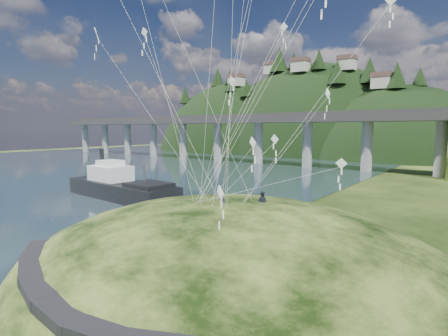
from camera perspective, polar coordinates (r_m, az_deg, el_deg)
The scene contains 10 objects.
ground at distance 31.41m, azimuth -12.89°, elevation -13.29°, with size 320.00×320.00×0.00m, color black.
water at distance 107.20m, azimuth -25.30°, elevation 0.20°, with size 240.00×240.00×0.00m, color #2B444F.
grass_hill at distance 28.23m, azimuth 1.61°, elevation -18.76°, with size 36.00×32.00×13.00m.
footpath at distance 19.76m, azimuth -21.41°, elevation -19.29°, with size 22.29×5.84×0.83m.
bridge at distance 101.60m, azimuth 8.36°, elevation 5.93°, with size 160.00×11.00×15.00m.
far_ridge at distance 156.84m, azimuth 12.04°, elevation -0.26°, with size 153.00×70.00×94.50m.
work_barge at distance 55.36m, azimuth -16.60°, elevation -2.84°, with size 21.31×6.85×7.36m.
wooden_dock at distance 38.07m, azimuth -8.21°, elevation -8.96°, with size 14.37×3.90×1.01m.
kite_flyers at distance 26.74m, azimuth 4.49°, elevation -3.85°, with size 2.94×2.71×1.63m.
kite_swarm at distance 26.24m, azimuth 3.76°, elevation 23.76°, with size 19.59×14.11×22.38m.
Camera 1 is at (22.90, -18.74, 10.52)m, focal length 28.00 mm.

